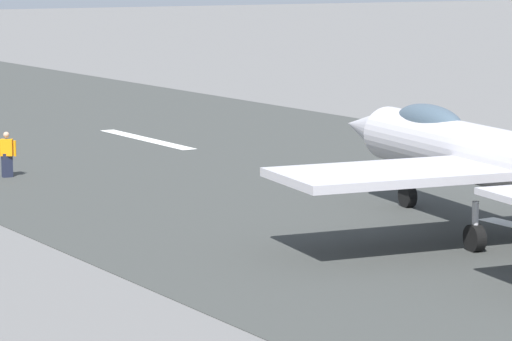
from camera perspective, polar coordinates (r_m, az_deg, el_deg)
The scene contains 3 objects.
fighter_jet at distance 38.67m, azimuth 10.11°, elevation 0.64°, with size 17.28×14.17×5.54m.
crew_person at distance 49.71m, azimuth -10.62°, elevation 0.67°, with size 0.47×0.60×1.70m.
marker_cone_far at distance 61.43m, azimuth 7.39°, elevation 1.73°, with size 0.44×0.44×0.55m, color orange.
Camera 1 is at (-26.74, 27.56, 7.72)m, focal length 93.41 mm.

